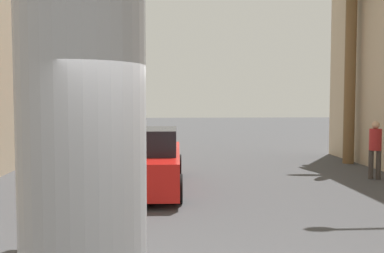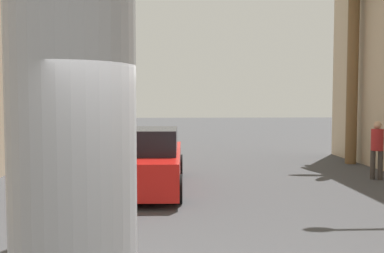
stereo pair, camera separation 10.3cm
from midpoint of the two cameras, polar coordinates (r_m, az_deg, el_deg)
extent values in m
plane|color=#424244|center=(13.45, -1.25, -6.20)|extent=(87.70, 87.70, 0.00)
cylinder|color=black|center=(13.06, -10.56, -5.12)|extent=(0.24, 0.65, 0.64)
cylinder|color=black|center=(12.91, -2.15, -5.17)|extent=(0.24, 0.65, 0.64)
cylinder|color=black|center=(9.73, -13.65, -8.11)|extent=(0.24, 0.65, 0.64)
cylinder|color=black|center=(9.53, -2.25, -8.26)|extent=(0.24, 0.65, 0.64)
cube|color=red|center=(11.22, -7.08, -5.26)|extent=(2.16, 4.98, 0.80)
cube|color=black|center=(10.77, -7.29, -1.87)|extent=(1.91, 2.12, 0.60)
cylinder|color=brown|center=(22.50, -18.77, 9.05)|extent=(0.59, 0.96, 9.06)
cylinder|color=brown|center=(16.39, 20.17, 7.11)|extent=(0.43, 0.46, 6.73)
cylinder|color=#3F3833|center=(18.23, -19.00, -2.49)|extent=(0.14, 0.14, 0.86)
cylinder|color=#3F3833|center=(18.13, -18.44, -2.51)|extent=(0.14, 0.14, 0.86)
cylinder|color=#2659A5|center=(18.12, -18.76, -0.27)|extent=(0.41, 0.41, 0.56)
sphere|color=tan|center=(18.10, -18.79, 0.96)|extent=(0.22, 0.22, 0.22)
cylinder|color=#3F3833|center=(13.40, 23.41, -4.71)|extent=(0.14, 0.14, 0.84)
cylinder|color=#3F3833|center=(13.38, 22.55, -4.70)|extent=(0.14, 0.14, 0.84)
cylinder|color=#B22626|center=(13.31, 23.05, -1.61)|extent=(0.44, 0.44, 0.62)
sphere|color=tan|center=(13.28, 23.09, 0.18)|extent=(0.22, 0.22, 0.22)
camera|label=1|loc=(0.05, -90.31, -0.02)|focal=40.00mm
camera|label=2|loc=(0.05, 89.69, 0.02)|focal=40.00mm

